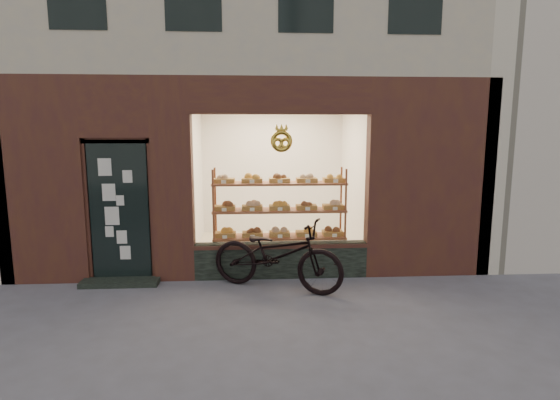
{
  "coord_description": "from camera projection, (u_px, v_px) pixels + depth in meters",
  "views": [
    {
      "loc": [
        0.03,
        -4.56,
        2.3
      ],
      "look_at": [
        0.43,
        2.0,
        1.26
      ],
      "focal_mm": 28.0,
      "sensor_mm": 36.0,
      "label": 1
    }
  ],
  "objects": [
    {
      "name": "display_shelf",
      "position": [
        279.0,
        218.0,
        7.26
      ],
      "size": [
        2.2,
        0.45,
        1.7
      ],
      "color": "brown",
      "rests_on": "ground"
    },
    {
      "name": "bicycle",
      "position": [
        277.0,
        254.0,
        6.34
      ],
      "size": [
        2.11,
        1.44,
        1.05
      ],
      "primitive_type": "imported",
      "rotation": [
        0.0,
        0.0,
        1.16
      ],
      "color": "black",
      "rests_on": "ground"
    },
    {
      "name": "ground",
      "position": [
        253.0,
        340.0,
        4.85
      ],
      "size": [
        90.0,
        90.0,
        0.0
      ],
      "primitive_type": "plane",
      "color": "slate"
    }
  ]
}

